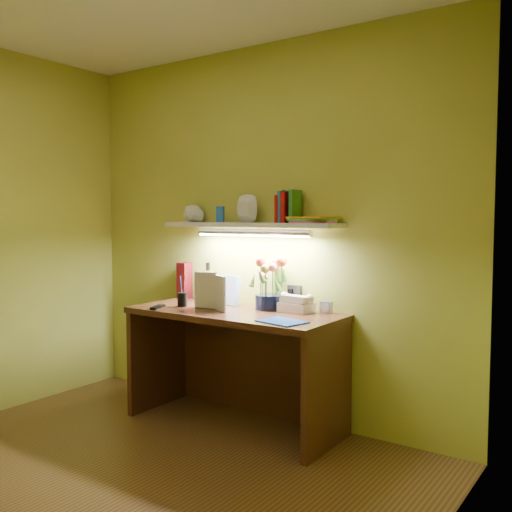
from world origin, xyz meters
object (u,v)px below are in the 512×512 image
Objects in this scene: desk at (234,368)px; desk_clock at (326,307)px; telephone at (297,302)px; flower_bouquet at (270,284)px; whisky_bottle at (208,282)px.

desk_clock is at bearing 25.31° from desk.
desk is 0.59m from telephone.
desk is 4.19× the size of flower_bouquet.
telephone is at bearing -3.65° from whisky_bottle.
desk is at bearing -160.18° from desk_clock.
desk_clock is (0.38, 0.07, -0.13)m from flower_bouquet.
whisky_bottle reaches higher than desk.
telephone is 2.67× the size of desk_clock.
desk_clock is 0.27× the size of whisky_bottle.
flower_bouquet is 0.23m from telephone.
desk is 0.59m from flower_bouquet.
telephone is at bearing 28.10° from desk.
flower_bouquet reaches higher than whisky_bottle.
desk is at bearing -129.73° from flower_bouquet.
flower_bouquet is at bearing 50.27° from desk.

